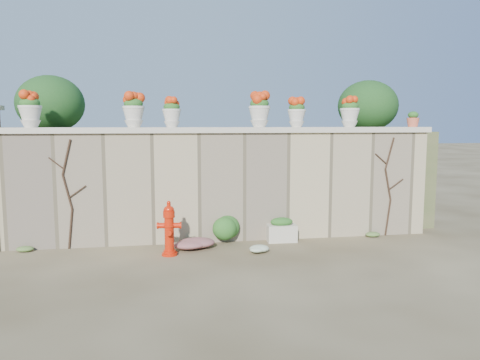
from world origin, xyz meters
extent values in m
plane|color=#473923|center=(0.00, 0.00, 0.00)|extent=(80.00, 80.00, 0.00)
cube|color=tan|center=(0.00, 1.80, 1.00)|extent=(8.00, 0.40, 2.00)
cube|color=beige|center=(0.00, 1.80, 2.05)|extent=(8.10, 0.52, 0.10)
cube|color=#384C23|center=(0.00, 5.00, 1.00)|extent=(9.00, 6.00, 2.00)
ellipsoid|color=#143814|center=(-3.20, 3.00, 2.55)|extent=(1.30, 1.30, 1.10)
ellipsoid|color=#143814|center=(3.40, 3.00, 2.55)|extent=(1.30, 1.30, 1.10)
cylinder|color=black|center=(-2.66, 1.58, 0.35)|extent=(0.12, 0.04, 0.70)
cylinder|color=black|center=(-2.69, 1.58, 1.00)|extent=(0.17, 0.04, 0.61)
cylinder|color=black|center=(-2.67, 1.58, 1.60)|extent=(0.18, 0.04, 0.61)
cylinder|color=black|center=(-2.52, 1.58, 1.00)|extent=(0.30, 0.02, 0.22)
cylinder|color=black|center=(-2.85, 1.58, 1.50)|extent=(0.25, 0.02, 0.21)
cylinder|color=black|center=(3.24, 1.58, 0.35)|extent=(0.12, 0.04, 0.70)
cylinder|color=black|center=(3.22, 1.58, 1.00)|extent=(0.17, 0.04, 0.61)
cylinder|color=black|center=(3.23, 1.58, 1.60)|extent=(0.18, 0.04, 0.61)
cylinder|color=black|center=(3.38, 1.58, 1.00)|extent=(0.30, 0.02, 0.22)
cylinder|color=black|center=(3.05, 1.58, 1.50)|extent=(0.25, 0.02, 0.21)
cylinder|color=red|center=(-0.98, 0.89, 0.02)|extent=(0.26, 0.26, 0.05)
cylinder|color=red|center=(-0.98, 0.89, 0.37)|extent=(0.16, 0.16, 0.57)
cylinder|color=red|center=(-0.98, 0.89, 0.50)|extent=(0.19, 0.19, 0.04)
cylinder|color=red|center=(-0.98, 0.89, 0.69)|extent=(0.19, 0.19, 0.11)
ellipsoid|color=red|center=(-0.98, 0.89, 0.78)|extent=(0.17, 0.17, 0.13)
cylinder|color=red|center=(-0.98, 0.89, 0.86)|extent=(0.06, 0.06, 0.09)
cylinder|color=red|center=(-1.10, 0.90, 0.50)|extent=(0.14, 0.10, 0.09)
cylinder|color=red|center=(-0.85, 0.87, 0.50)|extent=(0.14, 0.10, 0.09)
cylinder|color=red|center=(-0.99, 0.79, 0.41)|extent=(0.09, 0.10, 0.08)
cube|color=beige|center=(1.08, 1.47, 0.16)|extent=(0.55, 0.33, 0.31)
ellipsoid|color=#1E5119|center=(1.08, 1.47, 0.37)|extent=(0.42, 0.26, 0.16)
ellipsoid|color=#1E5119|center=(0.06, 1.55, 0.31)|extent=(0.65, 0.59, 0.62)
ellipsoid|color=#B12361|center=(-0.51, 1.18, 0.11)|extent=(0.84, 0.56, 0.22)
ellipsoid|color=white|center=(0.47, 0.76, 0.08)|extent=(0.44, 0.35, 0.16)
ellipsoid|color=#1E5119|center=(-3.27, 1.80, 2.51)|extent=(0.33, 0.33, 0.20)
ellipsoid|color=red|center=(-3.27, 1.80, 2.60)|extent=(0.29, 0.29, 0.21)
ellipsoid|color=#1E5119|center=(-1.55, 1.80, 2.52)|extent=(0.33, 0.33, 0.20)
ellipsoid|color=red|center=(-1.55, 1.80, 2.60)|extent=(0.29, 0.29, 0.21)
ellipsoid|color=#1E5119|center=(-0.88, 1.80, 2.46)|extent=(0.29, 0.29, 0.17)
ellipsoid|color=red|center=(-0.88, 1.80, 2.54)|extent=(0.25, 0.25, 0.18)
ellipsoid|color=#1E5119|center=(0.72, 1.80, 2.53)|extent=(0.35, 0.35, 0.21)
ellipsoid|color=red|center=(0.72, 1.80, 2.62)|extent=(0.30, 0.30, 0.22)
ellipsoid|color=#1E5119|center=(1.44, 1.80, 2.47)|extent=(0.29, 0.29, 0.18)
ellipsoid|color=red|center=(1.44, 1.80, 2.54)|extent=(0.26, 0.26, 0.18)
ellipsoid|color=#1E5119|center=(2.49, 1.80, 2.50)|extent=(0.32, 0.32, 0.19)
ellipsoid|color=red|center=(2.49, 1.80, 2.58)|extent=(0.28, 0.28, 0.20)
ellipsoid|color=#1E5119|center=(3.80, 1.80, 2.32)|extent=(0.20, 0.20, 0.14)
camera|label=1|loc=(-1.08, -6.74, 2.17)|focal=35.00mm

